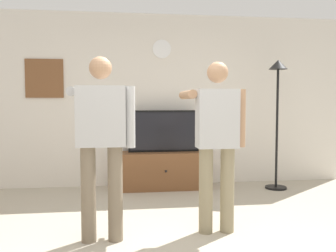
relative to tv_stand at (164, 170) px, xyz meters
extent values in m
cube|color=silver|center=(-0.18, 0.35, 1.07)|extent=(6.40, 0.10, 2.70)
cube|color=brown|center=(0.00, 0.00, 0.00)|extent=(1.32, 0.42, 0.56)
sphere|color=black|center=(0.00, -0.22, 0.03)|extent=(0.04, 0.04, 0.04)
cube|color=black|center=(0.00, 0.05, 0.60)|extent=(1.08, 0.06, 0.63)
cube|color=black|center=(0.00, 0.02, 0.60)|extent=(1.02, 0.01, 0.57)
cylinder|color=white|center=(0.00, 0.29, 1.87)|extent=(0.29, 0.03, 0.29)
cube|color=brown|center=(-1.79, 0.30, 1.40)|extent=(0.56, 0.04, 0.59)
cylinder|color=black|center=(1.70, -0.22, -0.27)|extent=(0.32, 0.32, 0.03)
cylinder|color=black|center=(1.70, -0.22, 0.64)|extent=(0.04, 0.04, 1.78)
cone|color=black|center=(1.70, -0.22, 1.60)|extent=(0.28, 0.28, 0.14)
cylinder|color=#7A6B56|center=(-0.97, -2.03, 0.17)|extent=(0.14, 0.14, 0.91)
cylinder|color=#7A6B56|center=(-0.72, -2.03, 0.17)|extent=(0.14, 0.14, 0.91)
cube|color=#B7B7B7|center=(-0.84, -2.03, 0.91)|extent=(0.45, 0.22, 0.56)
sphere|color=tan|center=(-0.84, -2.03, 1.35)|extent=(0.21, 0.21, 0.21)
cylinder|color=#B7B7B7|center=(-1.11, -1.74, 1.14)|extent=(0.09, 0.58, 0.09)
cube|color=white|center=(-1.11, -1.42, 1.14)|extent=(0.04, 0.12, 0.04)
cylinder|color=#B7B7B7|center=(-0.57, -2.03, 0.90)|extent=(0.09, 0.09, 0.58)
cylinder|color=gray|center=(0.18, -1.94, 0.15)|extent=(0.14, 0.14, 0.86)
cylinder|color=gray|center=(0.41, -1.94, 0.15)|extent=(0.14, 0.14, 0.86)
cube|color=#B7B7B7|center=(0.29, -1.94, 0.87)|extent=(0.40, 0.22, 0.58)
sphere|color=tan|center=(0.29, -1.94, 1.33)|extent=(0.21, 0.21, 0.21)
cylinder|color=tan|center=(0.05, -1.65, 1.12)|extent=(0.09, 0.58, 0.09)
cube|color=white|center=(0.05, -1.33, 1.12)|extent=(0.04, 0.12, 0.04)
cylinder|color=tan|center=(0.54, -1.94, 0.88)|extent=(0.09, 0.09, 0.58)
camera|label=1|loc=(-0.67, -5.48, 1.03)|focal=39.13mm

